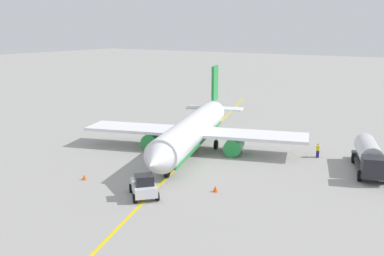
{
  "coord_description": "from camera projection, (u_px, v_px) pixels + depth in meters",
  "views": [
    {
      "loc": [
        43.76,
        28.08,
        14.97
      ],
      "look_at": [
        0.0,
        0.0,
        3.0
      ],
      "focal_mm": 40.85,
      "sensor_mm": 36.0,
      "label": 1
    }
  ],
  "objects": [
    {
      "name": "safety_cone_wingtip",
      "position": [
        84.0,
        177.0,
        44.01
      ],
      "size": [
        0.5,
        0.5,
        0.56
      ],
      "primitive_type": "cone",
      "color": "#F2590F",
      "rests_on": "ground"
    },
    {
      "name": "taxi_line_marking",
      "position": [
        192.0,
        152.0,
        54.03
      ],
      "size": [
        83.51,
        26.85,
        0.01
      ],
      "primitive_type": "cube",
      "rotation": [
        0.0,
        0.0,
        0.31
      ],
      "color": "yellow",
      "rests_on": "ground"
    },
    {
      "name": "safety_cone_nose",
      "position": [
        216.0,
        189.0,
        40.73
      ],
      "size": [
        0.54,
        0.54,
        0.6
      ],
      "primitive_type": "cone",
      "color": "#F2590F",
      "rests_on": "ground"
    },
    {
      "name": "fuel_tanker",
      "position": [
        369.0,
        156.0,
        46.3
      ],
      "size": [
        10.31,
        5.47,
        3.15
      ],
      "color": "#2D2D33",
      "rests_on": "ground"
    },
    {
      "name": "pushback_tug",
      "position": [
        144.0,
        186.0,
        39.39
      ],
      "size": [
        4.0,
        4.06,
        2.2
      ],
      "color": "silver",
      "rests_on": "ground"
    },
    {
      "name": "airplane",
      "position": [
        193.0,
        131.0,
        53.94
      ],
      "size": [
        30.47,
        27.92,
        9.48
      ],
      "color": "white",
      "rests_on": "ground"
    },
    {
      "name": "refueling_worker",
      "position": [
        318.0,
        150.0,
        51.52
      ],
      "size": [
        0.58,
        0.46,
        1.71
      ],
      "color": "navy",
      "rests_on": "ground"
    },
    {
      "name": "ground_plane",
      "position": [
        192.0,
        152.0,
        54.03
      ],
      "size": [
        400.0,
        400.0,
        0.0
      ],
      "primitive_type": "plane",
      "color": "#9E9B96"
    }
  ]
}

